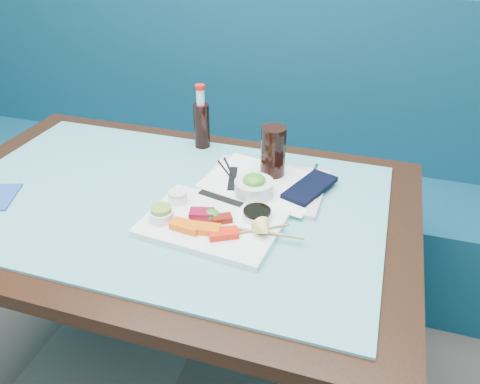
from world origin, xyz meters
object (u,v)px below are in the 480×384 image
(dining_table, at_px, (166,224))
(cola_glass, at_px, (273,152))
(booth_bench, at_px, (248,175))
(sashimi_plate, at_px, (212,223))
(serving_tray, at_px, (264,184))
(cola_bottle_body, at_px, (202,126))
(seaweed_bowl, at_px, (254,188))

(dining_table, bearing_deg, cola_glass, 37.76)
(booth_bench, relative_size, cola_glass, 19.66)
(booth_bench, relative_size, sashimi_plate, 8.70)
(booth_bench, bearing_deg, serving_tray, -69.80)
(cola_glass, relative_size, cola_bottle_body, 1.02)
(dining_table, relative_size, cola_bottle_body, 9.32)
(dining_table, relative_size, cola_glass, 9.17)
(sashimi_plate, height_order, cola_bottle_body, cola_bottle_body)
(cola_glass, bearing_deg, dining_table, -142.24)
(serving_tray, bearing_deg, cola_bottle_body, 144.72)
(sashimi_plate, bearing_deg, dining_table, 160.32)
(sashimi_plate, distance_m, seaweed_bowl, 0.17)
(booth_bench, relative_size, cola_bottle_body, 19.97)
(dining_table, height_order, cola_bottle_body, cola_bottle_body)
(cola_glass, bearing_deg, booth_bench, 112.57)
(booth_bench, height_order, seaweed_bowl, booth_bench)
(cola_glass, bearing_deg, seaweed_bowl, -98.75)
(dining_table, distance_m, cola_glass, 0.38)
(dining_table, bearing_deg, booth_bench, 90.00)
(cola_glass, height_order, cola_bottle_body, cola_glass)
(serving_tray, height_order, cola_bottle_body, cola_bottle_body)
(serving_tray, height_order, cola_glass, cola_glass)
(dining_table, height_order, serving_tray, serving_tray)
(booth_bench, xyz_separation_m, seaweed_bowl, (0.24, -0.76, 0.42))
(serving_tray, height_order, seaweed_bowl, seaweed_bowl)
(serving_tray, distance_m, cola_glass, 0.10)
(seaweed_bowl, distance_m, cola_glass, 0.14)
(sashimi_plate, distance_m, cola_glass, 0.31)
(booth_bench, distance_m, dining_table, 0.89)
(sashimi_plate, bearing_deg, booth_bench, 106.58)
(cola_glass, bearing_deg, sashimi_plate, -106.37)
(seaweed_bowl, relative_size, cola_bottle_body, 0.73)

